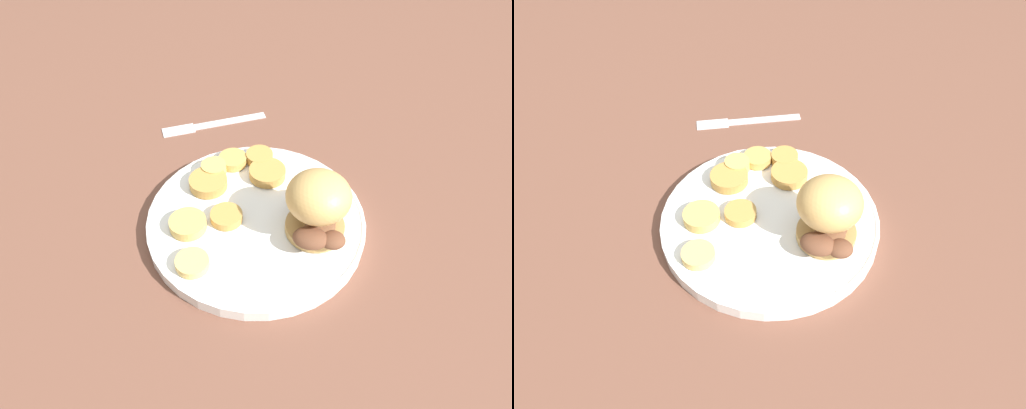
{
  "view_description": "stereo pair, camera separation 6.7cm",
  "coord_description": "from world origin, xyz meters",
  "views": [
    {
      "loc": [
        0.13,
        -0.44,
        0.53
      ],
      "look_at": [
        0.0,
        0.0,
        0.04
      ],
      "focal_mm": 35.0,
      "sensor_mm": 36.0,
      "label": 1
    },
    {
      "loc": [
        0.19,
        -0.41,
        0.53
      ],
      "look_at": [
        0.0,
        0.0,
        0.04
      ],
      "focal_mm": 35.0,
      "sensor_mm": 36.0,
      "label": 2
    }
  ],
  "objects": [
    {
      "name": "potato_round_4",
      "position": [
        -0.01,
        0.08,
        0.03
      ],
      "size": [
        0.05,
        0.05,
        0.01
      ],
      "primitive_type": "cylinder",
      "color": "#BC8942",
      "rests_on": "dinner_plate"
    },
    {
      "name": "potato_round_2",
      "position": [
        -0.08,
        -0.04,
        0.03
      ],
      "size": [
        0.05,
        0.05,
        0.01
      ],
      "primitive_type": "cylinder",
      "color": "tan",
      "rests_on": "dinner_plate"
    },
    {
      "name": "fork",
      "position": [
        -0.14,
        0.2,
        0.0
      ],
      "size": [
        0.16,
        0.11,
        0.0
      ],
      "color": "silver",
      "rests_on": "ground_plane"
    },
    {
      "name": "potato_round_7",
      "position": [
        -0.03,
        0.11,
        0.03
      ],
      "size": [
        0.04,
        0.04,
        0.01
      ],
      "primitive_type": "cylinder",
      "color": "#BC8942",
      "rests_on": "dinner_plate"
    },
    {
      "name": "potato_round_5",
      "position": [
        -0.07,
        0.1,
        0.03
      ],
      "size": [
        0.04,
        0.04,
        0.01
      ],
      "primitive_type": "cylinder",
      "color": "tan",
      "rests_on": "dinner_plate"
    },
    {
      "name": "sandwich",
      "position": [
        0.08,
        -0.0,
        0.07
      ],
      "size": [
        0.09,
        0.12,
        0.1
      ],
      "color": "tan",
      "rests_on": "dinner_plate"
    },
    {
      "name": "ground_plane",
      "position": [
        0.0,
        0.0,
        0.0
      ],
      "size": [
        4.0,
        4.0,
        0.0
      ],
      "primitive_type": "plane",
      "color": "brown"
    },
    {
      "name": "potato_round_3",
      "position": [
        -0.09,
        0.07,
        0.03
      ],
      "size": [
        0.04,
        0.04,
        0.02
      ],
      "primitive_type": "cylinder",
      "color": "tan",
      "rests_on": "dinner_plate"
    },
    {
      "name": "potato_round_1",
      "position": [
        -0.04,
        -0.02,
        0.03
      ],
      "size": [
        0.04,
        0.04,
        0.01
      ],
      "primitive_type": "cylinder",
      "color": "#BC8942",
      "rests_on": "dinner_plate"
    },
    {
      "name": "potato_round_6",
      "position": [
        -0.08,
        0.04,
        0.03
      ],
      "size": [
        0.06,
        0.06,
        0.01
      ],
      "primitive_type": "cylinder",
      "color": "#BC8942",
      "rests_on": "dinner_plate"
    },
    {
      "name": "dinner_plate",
      "position": [
        0.0,
        0.0,
        0.01
      ],
      "size": [
        0.3,
        0.3,
        0.02
      ],
      "color": "white",
      "rests_on": "ground_plane"
    },
    {
      "name": "potato_round_0",
      "position": [
        -0.05,
        -0.1,
        0.03
      ],
      "size": [
        0.04,
        0.04,
        0.01
      ],
      "primitive_type": "cylinder",
      "color": "#DBB766",
      "rests_on": "dinner_plate"
    }
  ]
}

